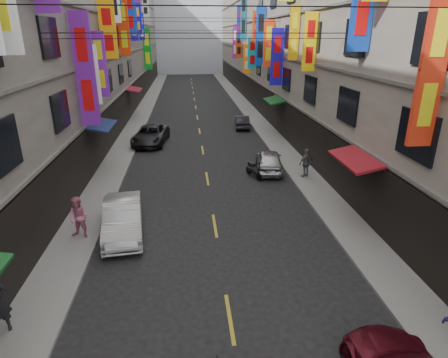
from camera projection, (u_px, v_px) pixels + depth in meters
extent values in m
cube|color=slate|center=(139.00, 118.00, 38.74)|extent=(2.00, 90.00, 0.12)
cube|color=slate|center=(254.00, 116.00, 39.85)|extent=(2.00, 90.00, 0.12)
cube|color=gray|center=(66.00, 19.00, 34.78)|extent=(10.00, 90.00, 19.00)
cube|color=black|center=(129.00, 104.00, 38.13)|extent=(0.12, 85.50, 3.00)
cube|color=#66635E|center=(127.00, 87.00, 37.52)|extent=(0.16, 90.00, 0.14)
cube|color=#66635E|center=(124.00, 54.00, 36.36)|extent=(0.16, 90.00, 0.14)
cube|color=#66635E|center=(121.00, 18.00, 35.21)|extent=(0.16, 90.00, 0.14)
cube|color=#A99D8D|center=(316.00, 20.00, 37.01)|extent=(10.00, 90.00, 19.00)
cube|color=black|center=(263.00, 102.00, 39.42)|extent=(0.12, 85.50, 3.00)
cube|color=#66635E|center=(263.00, 86.00, 38.81)|extent=(0.16, 90.00, 0.14)
cube|color=#66635E|center=(265.00, 53.00, 37.65)|extent=(0.16, 90.00, 0.14)
cube|color=#66635E|center=(266.00, 19.00, 36.50)|extent=(0.16, 90.00, 0.14)
cube|color=silver|center=(188.00, 21.00, 81.76)|extent=(18.00, 8.00, 22.00)
cube|color=red|center=(432.00, 70.00, 11.53)|extent=(0.82, 0.18, 4.84)
cylinder|color=black|center=(433.00, 70.00, 11.53)|extent=(0.92, 0.08, 0.08)
cube|color=#5C1884|center=(85.00, 71.00, 19.89)|extent=(1.00, 0.18, 5.89)
cylinder|color=black|center=(84.00, 71.00, 19.89)|extent=(1.10, 0.08, 0.08)
cube|color=silver|center=(92.00, 75.00, 21.79)|extent=(0.79, 0.18, 3.37)
cylinder|color=black|center=(91.00, 75.00, 21.78)|extent=(0.89, 0.08, 0.08)
cube|color=yellow|center=(310.00, 42.00, 22.71)|extent=(0.78, 0.18, 3.40)
cylinder|color=black|center=(311.00, 42.00, 22.72)|extent=(0.88, 0.08, 0.08)
cube|color=#6A1B99|center=(100.00, 65.00, 23.64)|extent=(0.88, 0.18, 4.00)
cylinder|color=black|center=(99.00, 65.00, 23.64)|extent=(0.98, 0.08, 0.08)
cube|color=#D1940B|center=(294.00, 33.00, 26.04)|extent=(0.67, 0.18, 3.61)
cylinder|color=black|center=(295.00, 33.00, 26.05)|extent=(0.77, 0.08, 0.08)
cube|color=orange|center=(108.00, 30.00, 26.00)|extent=(1.11, 0.18, 3.82)
cylinder|color=black|center=(107.00, 30.00, 25.99)|extent=(1.21, 0.08, 0.08)
cube|color=#190DA1|center=(277.00, 57.00, 30.51)|extent=(1.00, 0.18, 4.46)
cylinder|color=black|center=(277.00, 57.00, 30.52)|extent=(1.10, 0.08, 0.08)
cube|color=red|center=(269.00, 44.00, 33.51)|extent=(0.91, 0.18, 4.01)
cylinder|color=black|center=(269.00, 44.00, 33.51)|extent=(1.01, 0.08, 0.08)
cube|color=red|center=(123.00, 26.00, 33.22)|extent=(0.95, 0.18, 5.05)
cylinder|color=black|center=(123.00, 26.00, 33.22)|extent=(1.05, 0.08, 0.08)
cube|color=#0E3CAD|center=(260.00, 36.00, 36.93)|extent=(0.93, 0.18, 5.58)
cylinder|color=black|center=(261.00, 36.00, 36.93)|extent=(1.03, 0.08, 0.08)
cube|color=#0F37B4|center=(130.00, 12.00, 37.03)|extent=(1.10, 0.18, 4.10)
cylinder|color=black|center=(129.00, 12.00, 37.03)|extent=(1.20, 0.08, 0.08)
cube|color=#BE3A11|center=(257.00, 27.00, 38.96)|extent=(0.85, 0.18, 3.09)
cylinder|color=black|center=(257.00, 27.00, 38.96)|extent=(0.95, 0.08, 0.08)
cube|color=#0C9694|center=(252.00, 53.00, 41.51)|extent=(0.98, 0.18, 3.39)
cylinder|color=black|center=(253.00, 53.00, 41.51)|extent=(1.08, 0.08, 0.08)
cube|color=#2211CA|center=(134.00, 22.00, 40.74)|extent=(0.78, 0.18, 3.88)
cylinder|color=black|center=(133.00, 22.00, 40.73)|extent=(0.88, 0.08, 0.08)
cube|color=#1911CC|center=(137.00, 19.00, 42.93)|extent=(1.03, 0.18, 3.30)
cylinder|color=black|center=(137.00, 19.00, 42.93)|extent=(1.13, 0.08, 0.08)
cube|color=orange|center=(247.00, 59.00, 45.45)|extent=(0.92, 0.18, 3.36)
cylinder|color=black|center=(247.00, 59.00, 45.45)|extent=(1.02, 0.08, 0.08)
cube|color=#751A92|center=(136.00, 1.00, 43.34)|extent=(0.93, 0.18, 5.02)
cylinder|color=black|center=(136.00, 1.00, 43.34)|extent=(1.03, 0.08, 0.08)
cube|color=#0B5C86|center=(243.00, 15.00, 47.55)|extent=(0.74, 0.18, 5.93)
cylinder|color=black|center=(244.00, 15.00, 47.55)|extent=(0.84, 0.08, 0.08)
cube|color=#1013BC|center=(142.00, 27.00, 48.82)|extent=(0.66, 0.18, 3.37)
cylinder|color=black|center=(141.00, 27.00, 48.82)|extent=(0.76, 0.08, 0.08)
cube|color=#0E28A3|center=(240.00, 22.00, 49.72)|extent=(0.91, 0.18, 4.09)
cylinder|color=black|center=(241.00, 22.00, 49.72)|extent=(1.01, 0.08, 0.08)
cube|color=red|center=(239.00, 45.00, 52.02)|extent=(0.86, 0.18, 3.33)
cylinder|color=black|center=(239.00, 45.00, 52.02)|extent=(0.96, 0.08, 0.08)
cube|color=#0B7C19|center=(147.00, 49.00, 53.08)|extent=(1.09, 0.18, 5.67)
cylinder|color=black|center=(147.00, 49.00, 53.07)|extent=(1.19, 0.08, 0.08)
cube|color=silver|center=(145.00, 5.00, 53.26)|extent=(0.96, 0.18, 3.09)
cylinder|color=black|center=(145.00, 5.00, 53.26)|extent=(1.06, 0.08, 0.08)
cube|color=#86198A|center=(235.00, 42.00, 56.07)|extent=(0.77, 0.18, 4.59)
cylinder|color=black|center=(235.00, 42.00, 56.07)|extent=(0.87, 0.08, 0.08)
cube|color=maroon|center=(356.00, 159.00, 16.54)|extent=(1.39, 3.20, 0.41)
cube|color=#16224F|center=(101.00, 125.00, 22.80)|extent=(1.39, 3.20, 0.41)
cube|color=#13481A|center=(275.00, 100.00, 31.40)|extent=(1.39, 3.20, 0.41)
cube|color=maroon|center=(134.00, 89.00, 37.65)|extent=(1.39, 3.20, 0.41)
cylinder|color=black|center=(207.00, 33.00, 17.80)|extent=(14.00, 0.04, 0.04)
cylinder|color=black|center=(197.00, 18.00, 30.36)|extent=(14.00, 0.04, 0.04)
cylinder|color=black|center=(193.00, 30.00, 43.64)|extent=(14.00, 0.04, 0.04)
cube|color=gold|center=(230.00, 318.00, 11.47)|extent=(0.12, 2.20, 0.01)
cube|color=gold|center=(215.00, 225.00, 17.04)|extent=(0.12, 2.20, 0.01)
cube|color=gold|center=(207.00, 178.00, 22.61)|extent=(0.12, 2.20, 0.01)
cube|color=gold|center=(203.00, 150.00, 28.18)|extent=(0.12, 2.20, 0.01)
cube|color=gold|center=(200.00, 131.00, 33.75)|extent=(0.12, 2.20, 0.01)
cube|color=gold|center=(197.00, 117.00, 39.31)|extent=(0.12, 2.20, 0.01)
cube|color=gold|center=(196.00, 107.00, 44.88)|extent=(0.12, 2.20, 0.01)
cube|color=gold|center=(194.00, 99.00, 50.45)|extent=(0.12, 2.20, 0.01)
cube|color=gold|center=(193.00, 93.00, 56.02)|extent=(0.12, 2.20, 0.01)
cube|color=gold|center=(192.00, 87.00, 61.59)|extent=(0.12, 2.20, 0.01)
cube|color=gold|center=(192.00, 83.00, 67.16)|extent=(0.12, 2.20, 0.01)
cube|color=gold|center=(191.00, 79.00, 72.73)|extent=(0.12, 2.20, 0.01)
cylinder|color=black|center=(259.00, 177.00, 22.20)|extent=(0.28, 0.51, 0.50)
cylinder|color=black|center=(249.00, 170.00, 23.31)|extent=(0.28, 0.51, 0.50)
cube|color=black|center=(254.00, 171.00, 22.70)|extent=(0.70, 1.33, 0.18)
cube|color=black|center=(252.00, 164.00, 22.79)|extent=(0.48, 0.62, 0.22)
cylinder|color=black|center=(259.00, 169.00, 22.13)|extent=(0.19, 0.36, 0.88)
cylinder|color=black|center=(259.00, 163.00, 22.00)|extent=(0.49, 0.22, 0.06)
imported|color=beige|center=(123.00, 218.00, 16.13)|extent=(2.10, 4.65, 1.48)
imported|color=black|center=(151.00, 135.00, 29.59)|extent=(2.94, 5.36, 1.42)
imported|color=#B3B3B8|center=(269.00, 160.00, 23.72)|extent=(2.20, 4.20, 1.36)
imported|color=#222229|center=(242.00, 122.00, 34.68)|extent=(1.57, 3.63, 1.16)
imported|color=#CD6C8E|center=(79.00, 218.00, 15.54)|extent=(1.03, 0.86, 1.81)
imported|color=#5B5C5E|center=(306.00, 163.00, 22.25)|extent=(1.18, 0.96, 1.76)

